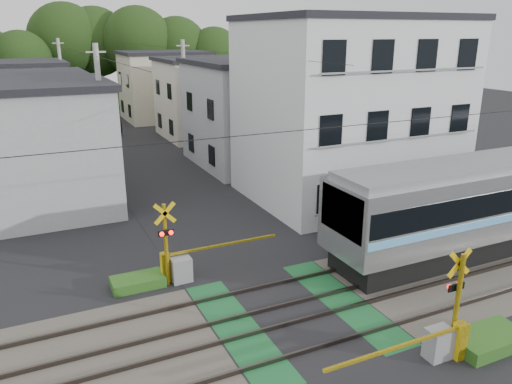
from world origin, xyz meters
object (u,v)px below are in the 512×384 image
crossing_signal_near (443,335)px  crossing_signal_far (178,263)px  pedestrian (119,126)px  apartment_block (348,109)px

crossing_signal_near → crossing_signal_far: size_ratio=1.00×
crossing_signal_far → pedestrian: (3.04, 27.28, 0.17)m
crossing_signal_far → apartment_block: bearing=27.8°
crossing_signal_near → pedestrian: 34.65m
crossing_signal_near → crossing_signal_far: same height
apartment_block → crossing_signal_near: bearing=-114.2°
apartment_block → pedestrian: bearing=110.6°
crossing_signal_far → crossing_signal_near: bearing=-54.7°
crossing_signal_near → apartment_block: size_ratio=0.46×
crossing_signal_far → pedestrian: crossing_signal_far is taller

